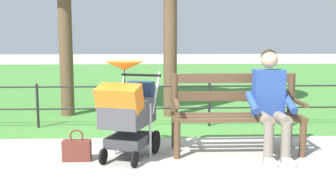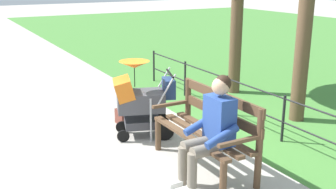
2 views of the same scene
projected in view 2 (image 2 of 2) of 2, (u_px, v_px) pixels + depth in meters
ground_plane at (169, 145)px, 5.90m from camera, size 60.00×60.00×0.00m
park_bench at (209, 127)px, 5.13m from camera, size 1.60×0.60×0.96m
person_on_bench at (211, 128)px, 4.67m from camera, size 0.53×0.74×1.28m
stroller at (140, 98)px, 6.07m from camera, size 0.75×0.99×1.15m
handbag at (122, 117)px, 6.68m from camera, size 0.32×0.14×0.37m
park_fence at (253, 102)px, 6.48m from camera, size 6.81×0.04×0.70m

